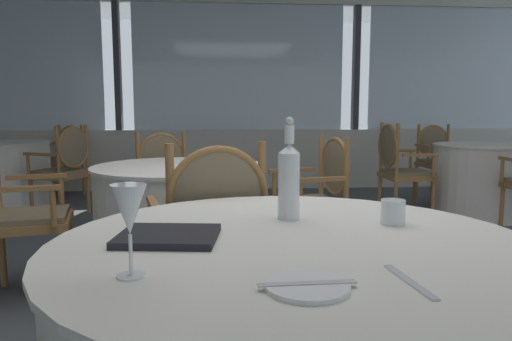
# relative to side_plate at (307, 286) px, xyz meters

# --- Properties ---
(ground_plane) EXTENTS (15.25, 15.25, 0.00)m
(ground_plane) POSITION_rel_side_plate_xyz_m (0.11, 1.39, -0.77)
(ground_plane) COLOR #4C5156
(window_wall_far) EXTENTS (10.63, 0.14, 2.83)m
(window_wall_far) POSITION_rel_side_plate_xyz_m (0.11, 5.79, 0.36)
(window_wall_far) COLOR beige
(window_wall_far) RESTS_ON ground_plane
(side_plate) EXTENTS (0.17, 0.17, 0.01)m
(side_plate) POSITION_rel_side_plate_xyz_m (0.00, 0.00, 0.00)
(side_plate) COLOR white
(side_plate) RESTS_ON foreground_table
(butter_knife) EXTENTS (0.20, 0.02, 0.00)m
(butter_knife) POSITION_rel_side_plate_xyz_m (0.00, 0.00, 0.01)
(butter_knife) COLOR silver
(butter_knife) RESTS_ON foreground_table
(dinner_fork) EXTENTS (0.04, 0.20, 0.00)m
(dinner_fork) POSITION_rel_side_plate_xyz_m (0.22, 0.02, -0.00)
(dinner_fork) COLOR silver
(dinner_fork) RESTS_ON foreground_table
(water_bottle) EXTENTS (0.07, 0.07, 0.33)m
(water_bottle) POSITION_rel_side_plate_xyz_m (0.05, 0.61, 0.13)
(water_bottle) COLOR white
(water_bottle) RESTS_ON foreground_table
(wine_glass) EXTENTS (0.08, 0.08, 0.20)m
(wine_glass) POSITION_rel_side_plate_xyz_m (-0.36, 0.10, 0.14)
(wine_glass) COLOR white
(wine_glass) RESTS_ON foreground_table
(water_tumbler) EXTENTS (0.08, 0.08, 0.08)m
(water_tumbler) POSITION_rel_side_plate_xyz_m (0.37, 0.51, 0.03)
(water_tumbler) COLOR white
(water_tumbler) RESTS_ON foreground_table
(menu_book) EXTENTS (0.29, 0.25, 0.02)m
(menu_book) POSITION_rel_side_plate_xyz_m (-0.32, 0.38, 0.01)
(menu_book) COLOR black
(menu_book) RESTS_ON foreground_table
(background_table_0) EXTENTS (1.01, 1.01, 0.76)m
(background_table_0) POSITION_rel_side_plate_xyz_m (2.61, 3.85, -0.39)
(background_table_0) COLOR silver
(background_table_0) RESTS_ON ground_plane
(dining_chair_0_0) EXTENTS (0.49, 0.56, 0.99)m
(dining_chair_0_0) POSITION_rel_side_plate_xyz_m (1.67, 3.80, -0.19)
(dining_chair_0_0) COLOR olive
(dining_chair_0_0) RESTS_ON ground_plane
(dining_chair_0_3) EXTENTS (0.56, 0.49, 0.95)m
(dining_chair_0_3) POSITION_rel_side_plate_xyz_m (2.56, 4.78, -0.21)
(dining_chair_0_3) COLOR olive
(dining_chair_0_3) RESTS_ON ground_plane
(background_table_1) EXTENTS (1.13, 1.13, 0.76)m
(background_table_1) POSITION_rel_side_plate_xyz_m (-0.43, 2.16, -0.39)
(background_table_1) COLOR silver
(background_table_1) RESTS_ON ground_plane
(dining_chair_1_0) EXTENTS (0.55, 0.61, 0.94)m
(dining_chair_1_0) POSITION_rel_side_plate_xyz_m (-1.40, 1.94, -0.21)
(dining_chair_1_0) COLOR olive
(dining_chair_1_0) RESTS_ON ground_plane
(dining_chair_1_1) EXTENTS (0.61, 0.55, 0.98)m
(dining_chair_1_1) POSITION_rel_side_plate_xyz_m (-0.21, 1.19, -0.19)
(dining_chair_1_1) COLOR olive
(dining_chair_1_1) RESTS_ON ground_plane
(dining_chair_1_2) EXTENTS (0.55, 0.61, 0.94)m
(dining_chair_1_2) POSITION_rel_side_plate_xyz_m (0.53, 2.38, -0.22)
(dining_chair_1_2) COLOR olive
(dining_chair_1_2) RESTS_ON ground_plane
(dining_chair_1_3) EXTENTS (0.61, 0.55, 0.93)m
(dining_chair_1_3) POSITION_rel_side_plate_xyz_m (-0.66, 3.12, -0.21)
(dining_chair_1_3) COLOR olive
(dining_chair_1_3) RESTS_ON ground_plane
(background_table_2) EXTENTS (1.11, 1.11, 0.76)m
(background_table_2) POSITION_rel_side_plate_xyz_m (-2.68, 4.61, -0.39)
(background_table_2) COLOR silver
(background_table_2) RESTS_ON ground_plane
(dining_chair_2_0) EXTENTS (0.62, 0.64, 0.97)m
(dining_chair_2_0) POSITION_rel_side_plate_xyz_m (-1.81, 4.16, -0.21)
(dining_chair_2_0) COLOR olive
(dining_chair_2_0) RESTS_ON ground_plane
(dining_chair_2_1) EXTENTS (0.64, 0.62, 0.93)m
(dining_chair_2_1) POSITION_rel_side_plate_xyz_m (-2.24, 5.48, -0.22)
(dining_chair_2_1) COLOR olive
(dining_chair_2_1) RESTS_ON ground_plane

